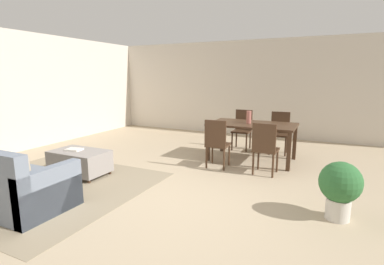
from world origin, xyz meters
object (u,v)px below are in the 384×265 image
(dining_chair_near_right, at_px, (265,146))
(book_on_ottoman, at_px, (74,150))
(ottoman_table, at_px, (80,161))
(dining_chair_far_right, at_px, (280,130))
(vase_centerpiece, at_px, (249,117))
(dining_chair_near_left, at_px, (217,141))
(dining_table, at_px, (252,128))
(dining_chair_far_left, at_px, (243,127))
(potted_plant, at_px, (340,186))

(dining_chair_near_right, height_order, book_on_ottoman, dining_chair_near_right)
(ottoman_table, xyz_separation_m, book_on_ottoman, (-0.10, -0.02, 0.20))
(dining_chair_far_right, height_order, vase_centerpiece, vase_centerpiece)
(dining_chair_near_left, distance_m, vase_centerpiece, 0.97)
(ottoman_table, distance_m, dining_table, 3.34)
(dining_chair_far_left, distance_m, vase_centerpiece, 1.01)
(dining_chair_near_right, bearing_deg, dining_chair_far_left, 117.62)
(dining_chair_far_right, bearing_deg, potted_plant, -67.84)
(dining_chair_far_left, xyz_separation_m, vase_centerpiece, (0.37, -0.87, 0.37))
(ottoman_table, height_order, vase_centerpiece, vase_centerpiece)
(dining_chair_far_right, bearing_deg, book_on_ottoman, -133.96)
(dining_chair_far_left, height_order, vase_centerpiece, vase_centerpiece)
(dining_table, bearing_deg, dining_chair_near_left, -118.07)
(ottoman_table, bearing_deg, dining_chair_far_left, 56.91)
(dining_chair_near_left, bearing_deg, ottoman_table, -145.26)
(dining_table, relative_size, dining_chair_far_left, 1.85)
(dining_chair_near_left, bearing_deg, dining_chair_near_right, 0.27)
(ottoman_table, bearing_deg, vase_centerpiece, 42.92)
(dining_chair_near_left, xyz_separation_m, potted_plant, (2.04, -1.25, -0.10))
(dining_chair_near_left, xyz_separation_m, dining_chair_far_left, (0.00, 1.69, 0.00))
(ottoman_table, xyz_separation_m, vase_centerpiece, (2.38, 2.21, 0.64))
(dining_chair_far_left, distance_m, dining_chair_far_right, 0.85)
(ottoman_table, distance_m, dining_chair_far_left, 3.69)
(ottoman_table, height_order, dining_table, dining_table)
(dining_chair_far_right, distance_m, potted_plant, 3.14)
(dining_chair_far_right, bearing_deg, ottoman_table, -133.16)
(vase_centerpiece, xyz_separation_m, book_on_ottoman, (-2.48, -2.23, -0.44))
(dining_chair_far_left, relative_size, vase_centerpiece, 3.67)
(book_on_ottoman, bearing_deg, ottoman_table, 10.63)
(dining_chair_far_right, distance_m, vase_centerpiece, 1.04)
(ottoman_table, height_order, dining_chair_near_left, dining_chair_near_left)
(dining_chair_near_left, height_order, book_on_ottoman, dining_chair_near_left)
(vase_centerpiece, bearing_deg, dining_chair_far_left, 113.00)
(ottoman_table, distance_m, vase_centerpiece, 3.31)
(dining_chair_far_left, relative_size, book_on_ottoman, 3.54)
(dining_chair_far_left, height_order, dining_chair_far_right, same)
(book_on_ottoman, bearing_deg, vase_centerpiece, 41.99)
(dining_chair_far_left, xyz_separation_m, dining_chair_far_right, (0.85, -0.03, 0.00))
(vase_centerpiece, relative_size, potted_plant, 0.35)
(book_on_ottoman, bearing_deg, potted_plant, 2.26)
(dining_table, height_order, dining_chair_near_right, dining_chair_near_right)
(dining_chair_near_right, xyz_separation_m, dining_chair_far_left, (-0.88, 1.69, 0.00))
(dining_chair_near_right, distance_m, vase_centerpiece, 1.03)
(dining_table, height_order, vase_centerpiece, vase_centerpiece)
(dining_chair_near_right, xyz_separation_m, potted_plant, (1.15, -1.25, -0.10))
(ottoman_table, xyz_separation_m, dining_chair_far_left, (2.01, 3.08, 0.27))
(dining_chair_far_left, height_order, potted_plant, dining_chair_far_left)
(ottoman_table, bearing_deg, potted_plant, 2.06)
(dining_chair_far_right, xyz_separation_m, vase_centerpiece, (-0.48, -0.84, 0.37))
(dining_chair_near_left, height_order, dining_chair_far_left, same)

